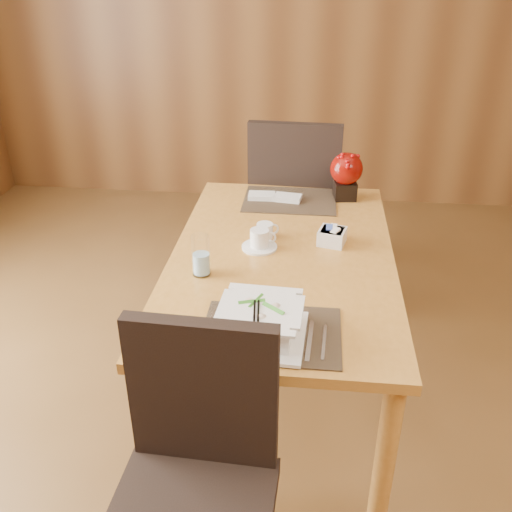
# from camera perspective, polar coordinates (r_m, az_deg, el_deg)

# --- Properties ---
(ground) EXTENTS (6.00, 6.00, 0.00)m
(ground) POSITION_cam_1_polar(r_m,az_deg,el_deg) (2.35, 1.15, -23.44)
(ground) COLOR brown
(ground) RESTS_ON ground
(back_wall) EXTENTS (5.00, 0.02, 2.80)m
(back_wall) POSITION_cam_1_polar(r_m,az_deg,el_deg) (4.46, 5.07, 22.71)
(back_wall) COLOR brown
(back_wall) RESTS_ON ground
(dining_table) EXTENTS (0.90, 1.50, 0.75)m
(dining_table) POSITION_cam_1_polar(r_m,az_deg,el_deg) (2.37, 2.60, -1.82)
(dining_table) COLOR #C48536
(dining_table) RESTS_ON ground
(placemat_near) EXTENTS (0.45, 0.33, 0.01)m
(placemat_near) POSITION_cam_1_polar(r_m,az_deg,el_deg) (1.86, 1.52, -7.74)
(placemat_near) COLOR black
(placemat_near) RESTS_ON dining_table
(placemat_far) EXTENTS (0.45, 0.33, 0.01)m
(placemat_far) POSITION_cam_1_polar(r_m,az_deg,el_deg) (2.82, 3.40, 5.59)
(placemat_far) COLOR black
(placemat_far) RESTS_ON dining_table
(soup_setting) EXTENTS (0.30, 0.30, 0.12)m
(soup_setting) POSITION_cam_1_polar(r_m,az_deg,el_deg) (1.81, 0.44, -6.71)
(soup_setting) COLOR white
(soup_setting) RESTS_ON dining_table
(coffee_cup) EXTENTS (0.15, 0.15, 0.08)m
(coffee_cup) POSITION_cam_1_polar(r_m,az_deg,el_deg) (2.35, 0.35, 1.58)
(coffee_cup) COLOR white
(coffee_cup) RESTS_ON dining_table
(water_glass) EXTENTS (0.09, 0.09, 0.16)m
(water_glass) POSITION_cam_1_polar(r_m,az_deg,el_deg) (2.15, -5.52, 0.07)
(water_glass) COLOR silver
(water_glass) RESTS_ON dining_table
(creamer_jug) EXTENTS (0.12, 0.12, 0.07)m
(creamer_jug) POSITION_cam_1_polar(r_m,az_deg,el_deg) (2.44, 0.88, 2.55)
(creamer_jug) COLOR white
(creamer_jug) RESTS_ON dining_table
(sugar_caddy) EXTENTS (0.13, 0.13, 0.06)m
(sugar_caddy) POSITION_cam_1_polar(r_m,az_deg,el_deg) (2.41, 7.61, 1.95)
(sugar_caddy) COLOR white
(sugar_caddy) RESTS_ON dining_table
(berry_decor) EXTENTS (0.16, 0.16, 0.23)m
(berry_decor) POSITION_cam_1_polar(r_m,az_deg,el_deg) (2.83, 9.01, 8.20)
(berry_decor) COLOR black
(berry_decor) RESTS_ON dining_table
(napkins_far) EXTENTS (0.27, 0.11, 0.02)m
(napkins_far) POSITION_cam_1_polar(r_m,az_deg,el_deg) (2.81, 2.06, 5.92)
(napkins_far) COLOR silver
(napkins_far) RESTS_ON dining_table
(bread_plate) EXTENTS (0.17, 0.17, 0.01)m
(bread_plate) POSITION_cam_1_polar(r_m,az_deg,el_deg) (1.81, -9.14, -9.18)
(bread_plate) COLOR white
(bread_plate) RESTS_ON dining_table
(near_chair) EXTENTS (0.47, 0.48, 0.98)m
(near_chair) POSITION_cam_1_polar(r_m,az_deg,el_deg) (1.73, -6.05, -20.52)
(near_chair) COLOR black
(near_chair) RESTS_ON ground
(far_chair) EXTENTS (0.52, 0.53, 1.08)m
(far_chair) POSITION_cam_1_polar(r_m,az_deg,el_deg) (3.19, 3.92, 5.58)
(far_chair) COLOR black
(far_chair) RESTS_ON ground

